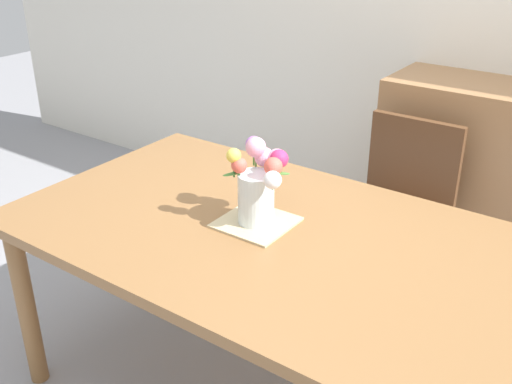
% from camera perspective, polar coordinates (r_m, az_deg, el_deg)
% --- Properties ---
extents(dining_table, '(1.85, 1.06, 0.75)m').
position_cam_1_polar(dining_table, '(2.07, 1.92, -5.67)').
color(dining_table, olive).
rests_on(dining_table, ground_plane).
extents(chair_far, '(0.42, 0.42, 0.90)m').
position_cam_1_polar(chair_far, '(2.79, 13.42, -1.22)').
color(chair_far, brown).
rests_on(chair_far, ground_plane).
extents(placemat, '(0.24, 0.24, 0.01)m').
position_cam_1_polar(placemat, '(2.08, 0.00, -2.88)').
color(placemat, '#CCB789').
rests_on(placemat, dining_table).
extents(flower_vase, '(0.22, 0.20, 0.28)m').
position_cam_1_polar(flower_vase, '(2.02, 0.34, 1.10)').
color(flower_vase, silver).
rests_on(flower_vase, placemat).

